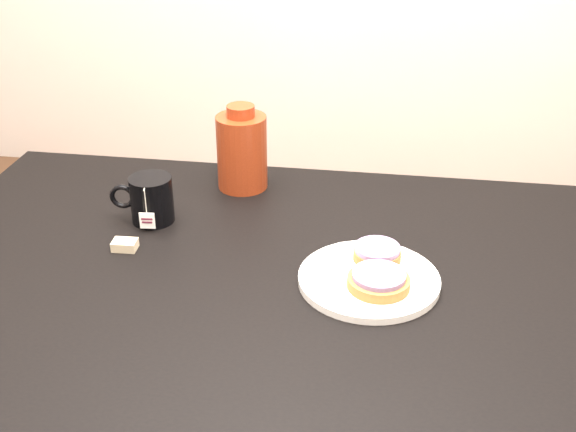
{
  "coord_description": "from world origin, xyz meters",
  "views": [
    {
      "loc": [
        0.17,
        -1.06,
        1.44
      ],
      "look_at": [
        -0.0,
        0.11,
        0.81
      ],
      "focal_mm": 45.0,
      "sensor_mm": 36.0,
      "label": 1
    }
  ],
  "objects_px": {
    "bagel_back": "(377,253)",
    "bagel_front": "(379,280)",
    "plate": "(369,278)",
    "mug": "(151,199)",
    "table": "(282,312)",
    "teabag_pouch": "(125,245)",
    "bagel_package": "(242,150)"
  },
  "relations": [
    {
      "from": "bagel_back",
      "to": "bagel_front",
      "type": "bearing_deg",
      "value": -85.87
    },
    {
      "from": "plate",
      "to": "bagel_front",
      "type": "xyz_separation_m",
      "value": [
        0.02,
        -0.03,
        0.02
      ]
    },
    {
      "from": "bagel_back",
      "to": "mug",
      "type": "relative_size",
      "value": 0.91
    },
    {
      "from": "plate",
      "to": "bagel_back",
      "type": "height_order",
      "value": "bagel_back"
    },
    {
      "from": "plate",
      "to": "table",
      "type": "bearing_deg",
      "value": 178.15
    },
    {
      "from": "table",
      "to": "bagel_back",
      "type": "relative_size",
      "value": 11.8
    },
    {
      "from": "bagel_back",
      "to": "teabag_pouch",
      "type": "bearing_deg",
      "value": -178.44
    },
    {
      "from": "plate",
      "to": "mug",
      "type": "xyz_separation_m",
      "value": [
        -0.44,
        0.16,
        0.04
      ]
    },
    {
      "from": "mug",
      "to": "bagel_back",
      "type": "bearing_deg",
      "value": -18.29
    },
    {
      "from": "plate",
      "to": "bagel_package",
      "type": "xyz_separation_m",
      "value": [
        -0.29,
        0.34,
        0.08
      ]
    },
    {
      "from": "table",
      "to": "teabag_pouch",
      "type": "distance_m",
      "value": 0.32
    },
    {
      "from": "table",
      "to": "bagel_front",
      "type": "xyz_separation_m",
      "value": [
        0.17,
        -0.03,
        0.11
      ]
    },
    {
      "from": "plate",
      "to": "bagel_back",
      "type": "distance_m",
      "value": 0.06
    },
    {
      "from": "table",
      "to": "mug",
      "type": "height_order",
      "value": "mug"
    },
    {
      "from": "bagel_back",
      "to": "mug",
      "type": "height_order",
      "value": "mug"
    },
    {
      "from": "plate",
      "to": "bagel_back",
      "type": "xyz_separation_m",
      "value": [
        0.01,
        0.06,
        0.02
      ]
    },
    {
      "from": "table",
      "to": "bagel_back",
      "type": "xyz_separation_m",
      "value": [
        0.16,
        0.05,
        0.11
      ]
    },
    {
      "from": "plate",
      "to": "bagel_back",
      "type": "relative_size",
      "value": 2.06
    },
    {
      "from": "teabag_pouch",
      "to": "plate",
      "type": "bearing_deg",
      "value": -5.66
    },
    {
      "from": "teabag_pouch",
      "to": "bagel_package",
      "type": "height_order",
      "value": "bagel_package"
    },
    {
      "from": "bagel_package",
      "to": "teabag_pouch",
      "type": "bearing_deg",
      "value": -118.64
    },
    {
      "from": "mug",
      "to": "bagel_package",
      "type": "xyz_separation_m",
      "value": [
        0.15,
        0.18,
        0.04
      ]
    },
    {
      "from": "bagel_back",
      "to": "teabag_pouch",
      "type": "xyz_separation_m",
      "value": [
        -0.47,
        -0.01,
        -0.02
      ]
    },
    {
      "from": "bagel_back",
      "to": "teabag_pouch",
      "type": "relative_size",
      "value": 2.64
    },
    {
      "from": "table",
      "to": "bagel_package",
      "type": "bearing_deg",
      "value": 112.54
    },
    {
      "from": "bagel_back",
      "to": "teabag_pouch",
      "type": "height_order",
      "value": "bagel_back"
    },
    {
      "from": "bagel_back",
      "to": "bagel_front",
      "type": "distance_m",
      "value": 0.09
    },
    {
      "from": "table",
      "to": "mug",
      "type": "xyz_separation_m",
      "value": [
        -0.29,
        0.16,
        0.13
      ]
    },
    {
      "from": "table",
      "to": "teabag_pouch",
      "type": "bearing_deg",
      "value": 172.42
    },
    {
      "from": "plate",
      "to": "teabag_pouch",
      "type": "height_order",
      "value": "same"
    },
    {
      "from": "bagel_front",
      "to": "teabag_pouch",
      "type": "bearing_deg",
      "value": 171.02
    },
    {
      "from": "mug",
      "to": "teabag_pouch",
      "type": "xyz_separation_m",
      "value": [
        -0.02,
        -0.12,
        -0.04
      ]
    }
  ]
}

